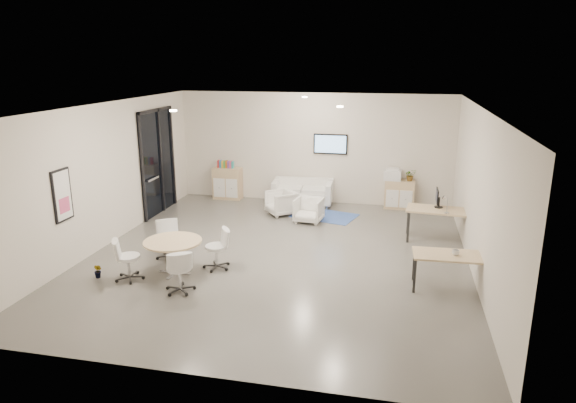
% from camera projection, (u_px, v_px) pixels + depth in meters
% --- Properties ---
extents(room_shell, '(9.60, 10.60, 4.80)m').
position_uv_depth(room_shell, '(278.00, 184.00, 10.73)').
color(room_shell, '#57554F').
rests_on(room_shell, ground).
extents(glass_door, '(0.09, 1.90, 2.85)m').
position_uv_depth(glass_door, '(158.00, 159.00, 13.93)').
color(glass_door, black).
rests_on(glass_door, room_shell).
extents(artwork, '(0.05, 0.54, 1.04)m').
position_uv_depth(artwork, '(62.00, 195.00, 10.05)').
color(artwork, black).
rests_on(artwork, room_shell).
extents(wall_tv, '(0.98, 0.06, 0.58)m').
position_uv_depth(wall_tv, '(330.00, 144.00, 14.79)').
color(wall_tv, black).
rests_on(wall_tv, room_shell).
extents(ceiling_spots, '(3.14, 4.14, 0.03)m').
position_uv_depth(ceiling_spots, '(277.00, 104.00, 11.13)').
color(ceiling_spots, '#FFEAC6').
rests_on(ceiling_spots, room_shell).
extents(sideboard_left, '(0.85, 0.44, 0.95)m').
position_uv_depth(sideboard_left, '(228.00, 183.00, 15.57)').
color(sideboard_left, tan).
rests_on(sideboard_left, room_shell).
extents(sideboard_right, '(0.82, 0.40, 0.82)m').
position_uv_depth(sideboard_right, '(399.00, 194.00, 14.56)').
color(sideboard_right, tan).
rests_on(sideboard_right, room_shell).
extents(books, '(0.49, 0.14, 0.22)m').
position_uv_depth(books, '(226.00, 164.00, 15.42)').
color(books, red).
rests_on(books, sideboard_left).
extents(printer, '(0.49, 0.42, 0.34)m').
position_uv_depth(printer, '(393.00, 174.00, 14.45)').
color(printer, white).
rests_on(printer, sideboard_right).
extents(loveseat, '(1.76, 0.95, 0.64)m').
position_uv_depth(loveseat, '(303.00, 193.00, 14.94)').
color(loveseat, white).
rests_on(loveseat, room_shell).
extents(blue_rug, '(1.88, 1.49, 0.01)m').
position_uv_depth(blue_rug, '(324.00, 216.00, 13.96)').
color(blue_rug, '#32519B').
rests_on(blue_rug, room_shell).
extents(armchair_left, '(0.95, 0.96, 0.72)m').
position_uv_depth(armchair_left, '(281.00, 202.00, 14.00)').
color(armchair_left, white).
rests_on(armchair_left, room_shell).
extents(armchair_right, '(0.75, 0.71, 0.71)m').
position_uv_depth(armchair_right, '(309.00, 209.00, 13.36)').
color(armchair_right, white).
rests_on(armchair_right, room_shell).
extents(desk_rear, '(1.52, 0.87, 0.76)m').
position_uv_depth(desk_rear, '(439.00, 212.00, 11.93)').
color(desk_rear, tan).
rests_on(desk_rear, room_shell).
extents(desk_front, '(1.34, 0.71, 0.69)m').
position_uv_depth(desk_front, '(450.00, 258.00, 9.38)').
color(desk_front, tan).
rests_on(desk_front, room_shell).
extents(monitor, '(0.20, 0.50, 0.44)m').
position_uv_depth(monitor, '(437.00, 198.00, 12.00)').
color(monitor, black).
rests_on(monitor, desk_rear).
extents(round_table, '(1.14, 1.14, 0.69)m').
position_uv_depth(round_table, '(173.00, 245.00, 10.07)').
color(round_table, tan).
rests_on(round_table, room_shell).
extents(meeting_chairs, '(2.26, 2.26, 0.82)m').
position_uv_depth(meeting_chairs, '(173.00, 254.00, 10.12)').
color(meeting_chairs, white).
rests_on(meeting_chairs, room_shell).
extents(plant_cabinet, '(0.40, 0.42, 0.26)m').
position_uv_depth(plant_cabinet, '(410.00, 176.00, 14.34)').
color(plant_cabinet, '#3F7F3F').
rests_on(plant_cabinet, sideboard_right).
extents(plant_floor, '(0.24, 0.33, 0.13)m').
position_uv_depth(plant_floor, '(98.00, 275.00, 10.00)').
color(plant_floor, '#3F7F3F').
rests_on(plant_floor, room_shell).
extents(cup, '(0.15, 0.13, 0.13)m').
position_uv_depth(cup, '(456.00, 252.00, 9.31)').
color(cup, white).
rests_on(cup, desk_front).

